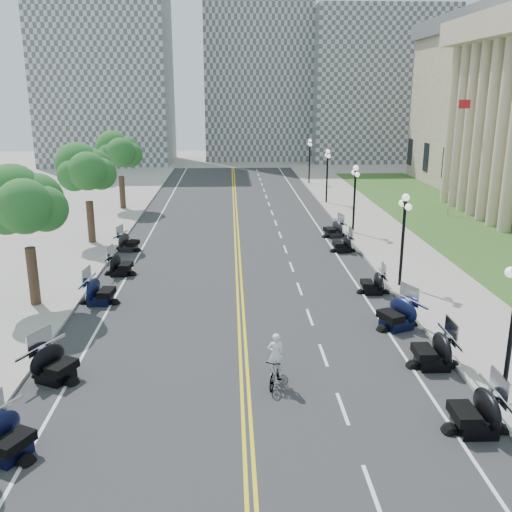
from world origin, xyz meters
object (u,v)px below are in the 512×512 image
object	(u,v)px
motorcycle_n_3	(476,409)
flagpole	(453,157)
bicycle	(275,371)
cyclist_rider	(276,335)

from	to	relation	value
motorcycle_n_3	flagpole	bearing A→B (deg)	161.42
flagpole	motorcycle_n_3	xyz separation A→B (m)	(-11.00, -31.50, -4.22)
motorcycle_n_3	bicycle	distance (m)	6.73
bicycle	cyclist_rider	size ratio (longest dim) A/B	1.11
motorcycle_n_3	cyclist_rider	xyz separation A→B (m)	(-5.90, 3.23, 1.13)
motorcycle_n_3	bicycle	bearing A→B (deg)	-118.01
flagpole	cyclist_rider	xyz separation A→B (m)	(-16.90, -28.27, -3.09)
bicycle	cyclist_rider	xyz separation A→B (m)	(0.00, 0.00, 1.37)
flagpole	bicycle	bearing A→B (deg)	-120.88
flagpole	cyclist_rider	distance (m)	33.09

